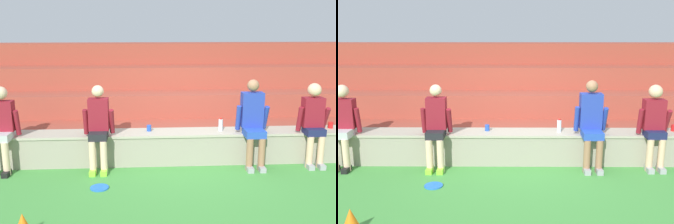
# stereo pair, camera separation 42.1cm
# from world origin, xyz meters

# --- Properties ---
(ground_plane) EXTENTS (80.00, 80.00, 0.00)m
(ground_plane) POSITION_xyz_m (0.00, 0.00, 0.00)
(ground_plane) COLOR #428E3D
(stone_seating_wall) EXTENTS (8.66, 0.52, 0.55)m
(stone_seating_wall) POSITION_xyz_m (0.00, 0.24, 0.29)
(stone_seating_wall) COLOR gray
(stone_seating_wall) RESTS_ON ground
(brick_bleachers) EXTENTS (10.18, 2.83, 1.90)m
(brick_bleachers) POSITION_xyz_m (0.00, 2.47, 0.71)
(brick_bleachers) COLOR #964030
(brick_bleachers) RESTS_ON ground
(person_far_left) EXTENTS (0.54, 0.56, 1.38)m
(person_far_left) POSITION_xyz_m (-3.02, -0.00, 0.75)
(person_far_left) COLOR beige
(person_far_left) RESTS_ON ground
(person_left_of_center) EXTENTS (0.50, 0.53, 1.39)m
(person_left_of_center) POSITION_xyz_m (-1.47, -0.04, 0.74)
(person_left_of_center) COLOR beige
(person_left_of_center) RESTS_ON ground
(person_center) EXTENTS (0.54, 0.59, 1.46)m
(person_center) POSITION_xyz_m (1.08, 0.00, 0.78)
(person_center) COLOR #996B4C
(person_center) RESTS_ON ground
(person_right_of_center) EXTENTS (0.52, 0.49, 1.39)m
(person_right_of_center) POSITION_xyz_m (2.10, -0.02, 0.76)
(person_right_of_center) COLOR #DBAD89
(person_right_of_center) RESTS_ON ground
(water_bottle_mid_left) EXTENTS (0.07, 0.07, 0.23)m
(water_bottle_mid_left) POSITION_xyz_m (0.58, 0.23, 0.65)
(water_bottle_mid_left) COLOR silver
(water_bottle_mid_left) RESTS_ON stone_seating_wall
(plastic_cup_left_end) EXTENTS (0.09, 0.09, 0.11)m
(plastic_cup_left_end) POSITION_xyz_m (2.56, 0.30, 0.60)
(plastic_cup_left_end) COLOR red
(plastic_cup_left_end) RESTS_ON stone_seating_wall
(plastic_cup_middle) EXTENTS (0.08, 0.08, 0.11)m
(plastic_cup_middle) POSITION_xyz_m (-0.65, 0.29, 0.60)
(plastic_cup_middle) COLOR blue
(plastic_cup_middle) RESTS_ON stone_seating_wall
(frisbee) EXTENTS (0.27, 0.27, 0.02)m
(frisbee) POSITION_xyz_m (-1.40, -0.81, 0.01)
(frisbee) COLOR blue
(frisbee) RESTS_ON ground
(sports_cone) EXTENTS (0.24, 0.24, 0.30)m
(sports_cone) POSITION_xyz_m (-2.10, -2.09, 0.15)
(sports_cone) COLOR orange
(sports_cone) RESTS_ON ground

